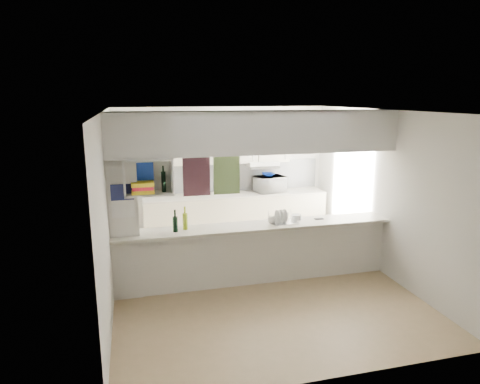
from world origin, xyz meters
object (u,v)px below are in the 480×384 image
object	(u,v)px
bowl	(268,175)
wine_bottles	(180,222)
dish_rack	(283,217)
microwave	(270,184)

from	to	relation	value
bowl	wine_bottles	world-z (taller)	bowl
wine_bottles	dish_rack	bearing A→B (deg)	-0.15
dish_rack	wine_bottles	world-z (taller)	wine_bottles
microwave	dish_rack	size ratio (longest dim) A/B	1.34
bowl	dish_rack	xyz separation A→B (m)	(-0.44, -2.10, -0.26)
bowl	wine_bottles	distance (m)	2.91
microwave	bowl	world-z (taller)	bowl
dish_rack	microwave	bearing A→B (deg)	71.71
microwave	bowl	size ratio (longest dim) A/B	2.32
dish_rack	wine_bottles	bearing A→B (deg)	174.31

